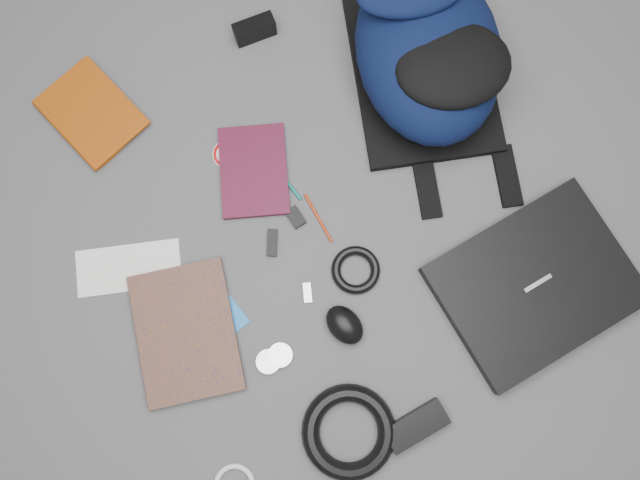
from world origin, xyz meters
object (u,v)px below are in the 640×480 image
object	(u,v)px
dvd_case	(254,171)
power_brick	(416,426)
laptop	(535,284)
backpack	(428,50)
comic_book	(138,343)
compact_camera	(254,29)
mouse	(345,325)
textbook_red	(64,137)

from	to	relation	value
dvd_case	power_brick	world-z (taller)	power_brick
laptop	power_brick	xyz separation A→B (m)	(-0.35, -0.19, -0.00)
backpack	dvd_case	size ratio (longest dim) A/B	2.32
comic_book	dvd_case	size ratio (longest dim) A/B	1.37
comic_book	laptop	bearing A→B (deg)	-4.01
laptop	power_brick	world-z (taller)	laptop
backpack	power_brick	bearing A→B (deg)	-100.84
compact_camera	power_brick	xyz separation A→B (m)	(0.03, -0.96, -0.01)
power_brick	laptop	bearing A→B (deg)	18.89
dvd_case	mouse	bearing A→B (deg)	-64.51
mouse	power_brick	xyz separation A→B (m)	(0.07, -0.25, -0.01)
textbook_red	compact_camera	bearing A→B (deg)	-12.90
backpack	power_brick	xyz separation A→B (m)	(-0.30, -0.75, -0.09)
dvd_case	compact_camera	distance (m)	0.34
power_brick	dvd_case	bearing A→B (deg)	92.95
backpack	mouse	size ratio (longest dim) A/B	5.22
backpack	comic_book	bearing A→B (deg)	-143.28
compact_camera	mouse	size ratio (longest dim) A/B	1.03
laptop	comic_book	world-z (taller)	laptop
mouse	comic_book	bearing A→B (deg)	143.56
textbook_red	dvd_case	xyz separation A→B (m)	(0.39, -0.22, -0.00)
comic_book	dvd_case	distance (m)	0.46
dvd_case	compact_camera	world-z (taller)	compact_camera
dvd_case	compact_camera	xyz separation A→B (m)	(0.11, 0.32, 0.02)
backpack	compact_camera	size ratio (longest dim) A/B	5.04
laptop	comic_book	size ratio (longest dim) A/B	1.38
textbook_red	compact_camera	distance (m)	0.51
backpack	power_brick	world-z (taller)	backpack
backpack	textbook_red	size ratio (longest dim) A/B	2.18
dvd_case	mouse	distance (m)	0.40
comic_book	dvd_case	xyz separation A→B (m)	(0.36, 0.28, -0.00)
textbook_red	comic_book	bearing A→B (deg)	-111.11
textbook_red	mouse	size ratio (longest dim) A/B	2.39
comic_book	textbook_red	bearing A→B (deg)	100.18
comic_book	power_brick	xyz separation A→B (m)	(0.50, -0.36, 0.01)
mouse	dvd_case	bearing A→B (deg)	78.99
textbook_red	power_brick	bearing A→B (deg)	-82.57
comic_book	mouse	world-z (taller)	mouse
compact_camera	comic_book	bearing A→B (deg)	-130.26
compact_camera	textbook_red	bearing A→B (deg)	-171.03
textbook_red	mouse	xyz separation A→B (m)	(0.46, -0.62, 0.01)
dvd_case	power_brick	bearing A→B (deg)	-62.55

